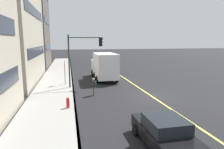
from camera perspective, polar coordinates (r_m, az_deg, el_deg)
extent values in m
plane|color=black|center=(18.52, 11.38, -6.19)|extent=(200.00, 200.00, 0.00)
cube|color=gray|center=(17.08, -17.25, -7.54)|extent=(80.00, 4.00, 0.15)
cube|color=slate|center=(17.01, -10.75, -7.34)|extent=(80.00, 0.16, 0.15)
cube|color=#D8CC4C|center=(18.52, 11.38, -6.17)|extent=(80.00, 0.16, 0.01)
cube|color=#262D38|center=(26.28, -20.67, 6.27)|extent=(12.27, 0.06, 1.10)
cube|color=#262D38|center=(26.47, -21.29, 16.35)|extent=(12.27, 0.06, 1.10)
cube|color=#262D38|center=(40.73, -17.80, 7.63)|extent=(9.25, 0.06, 1.10)
cube|color=#262D38|center=(40.87, -18.16, 14.39)|extent=(9.25, 0.06, 1.10)
cube|color=black|center=(10.06, 14.70, -16.43)|extent=(4.28, 1.84, 0.66)
cube|color=black|center=(9.73, 15.15, -13.47)|extent=(1.95, 1.69, 0.55)
cylinder|color=black|center=(11.05, 6.84, -15.62)|extent=(0.60, 0.22, 0.60)
cylinder|color=black|center=(11.72, 15.46, -14.37)|extent=(0.60, 0.22, 0.60)
cube|color=silver|center=(28.55, -3.27, 2.42)|extent=(2.02, 2.46, 1.88)
cube|color=silver|center=(24.87, -1.93, 2.62)|extent=(5.05, 2.46, 2.98)
cylinder|color=black|center=(28.52, -5.60, 0.47)|extent=(0.90, 0.28, 0.90)
cylinder|color=black|center=(28.89, -0.94, 0.63)|extent=(0.90, 0.28, 0.90)
cylinder|color=black|center=(23.69, -4.17, -1.41)|extent=(0.90, 0.28, 0.90)
cylinder|color=black|center=(24.13, 1.39, -1.18)|extent=(0.90, 0.28, 0.90)
cylinder|color=black|center=(26.15, -4.97, -0.37)|extent=(0.90, 0.28, 0.90)
cylinder|color=black|center=(26.55, 0.10, -0.18)|extent=(0.90, 0.28, 0.90)
cylinder|color=brown|center=(18.32, -5.24, -4.88)|extent=(0.14, 0.14, 0.81)
cylinder|color=brown|center=(18.53, -5.33, -4.72)|extent=(0.14, 0.14, 0.81)
cube|color=#262628|center=(18.26, -5.32, -2.64)|extent=(0.39, 0.22, 0.61)
sphere|color=tan|center=(18.18, -5.34, -1.36)|extent=(0.22, 0.22, 0.22)
cube|color=#26593F|center=(18.28, -4.79, -2.52)|extent=(0.26, 0.16, 0.34)
cylinder|color=#1E3823|center=(21.01, -12.25, 3.48)|extent=(0.16, 0.16, 5.62)
cylinder|color=#1E3823|center=(20.98, -7.55, 10.48)|extent=(0.10, 3.56, 0.10)
cube|color=black|center=(21.16, -3.34, 9.33)|extent=(0.28, 0.30, 0.90)
sphere|color=#360605|center=(21.19, -2.86, 10.14)|extent=(0.18, 0.18, 0.18)
sphere|color=#392905|center=(21.19, -2.85, 9.33)|extent=(0.18, 0.18, 0.18)
sphere|color=green|center=(21.20, -2.85, 8.52)|extent=(0.18, 0.18, 0.18)
cylinder|color=slate|center=(22.68, -13.40, 0.34)|extent=(0.08, 0.08, 2.85)
cube|color=white|center=(22.52, -13.58, 3.41)|extent=(0.60, 0.02, 0.20)
cube|color=#DB5919|center=(22.56, -13.54, 2.53)|extent=(0.44, 0.02, 0.28)
cylinder|color=red|center=(15.02, -12.55, -8.41)|extent=(0.24, 0.24, 0.80)
sphere|color=red|center=(14.89, -12.62, -6.80)|extent=(0.20, 0.20, 0.20)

